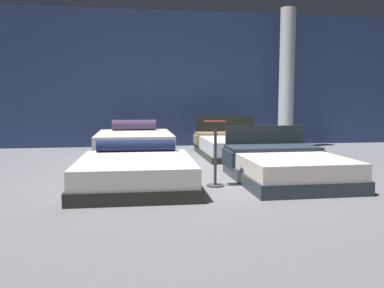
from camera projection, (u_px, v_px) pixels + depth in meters
name	position (u px, v px, depth m)	size (l,w,h in m)	color
ground_plane	(200.00, 171.00, 6.61)	(18.00, 18.00, 0.02)	slate
showroom_back_wall	(177.00, 79.00, 10.07)	(18.00, 0.06, 3.50)	navy
bed_0	(136.00, 173.00, 5.24)	(1.61, 1.92, 0.59)	black
bed_1	(286.00, 167.00, 5.67)	(1.52, 2.01, 0.76)	#283337
bed_2	(134.00, 145.00, 8.06)	(1.59, 2.13, 0.76)	black
bed_3	(236.00, 146.00, 8.37)	(1.57, 2.17, 0.82)	black
price_sign	(215.00, 162.00, 5.31)	(0.28, 0.24, 0.91)	#3F3F44
support_pillar	(287.00, 79.00, 9.80)	(0.38, 0.38, 3.50)	silver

